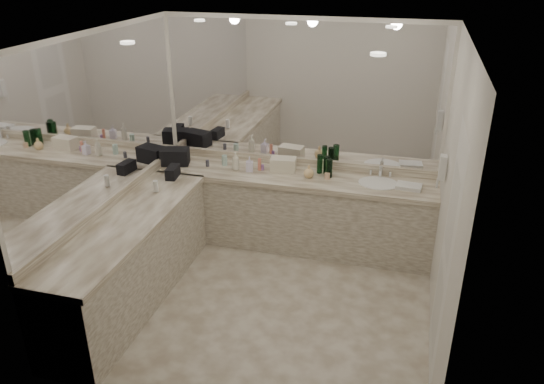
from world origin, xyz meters
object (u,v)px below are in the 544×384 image
(sink, at_px, (378,184))
(soap_bottle_c, at_px, (309,171))
(hand_towel, at_px, (409,186))
(soap_bottle_a, at_px, (236,161))
(wall_phone, at_px, (442,167))
(cream_cosmetic_case, at_px, (283,164))
(soap_bottle_b, at_px, (250,164))
(black_toiletry_bag, at_px, (175,157))

(sink, relative_size, soap_bottle_c, 2.95)
(hand_towel, distance_m, soap_bottle_c, 1.10)
(hand_towel, relative_size, soap_bottle_a, 1.24)
(wall_phone, height_order, cream_cosmetic_case, wall_phone)
(hand_towel, relative_size, soap_bottle_c, 1.78)
(soap_bottle_b, height_order, soap_bottle_c, soap_bottle_b)
(soap_bottle_a, distance_m, soap_bottle_b, 0.17)
(sink, bearing_deg, wall_phone, -39.57)
(wall_phone, relative_size, hand_towel, 0.90)
(sink, height_order, hand_towel, hand_towel)
(cream_cosmetic_case, xyz_separation_m, hand_towel, (1.42, -0.13, -0.06))
(soap_bottle_a, height_order, soap_bottle_b, soap_bottle_a)
(black_toiletry_bag, xyz_separation_m, soap_bottle_c, (1.61, 0.03, -0.02))
(soap_bottle_b, bearing_deg, hand_towel, -0.41)
(wall_phone, bearing_deg, black_toiletry_bag, 171.56)
(hand_towel, xyz_separation_m, soap_bottle_c, (-1.10, 0.01, 0.05))
(soap_bottle_a, bearing_deg, wall_phone, -11.86)
(soap_bottle_a, bearing_deg, cream_cosmetic_case, 11.52)
(black_toiletry_bag, height_order, soap_bottle_a, soap_bottle_a)
(wall_phone, distance_m, hand_towel, 0.69)
(soap_bottle_c, bearing_deg, black_toiletry_bag, -179.07)
(cream_cosmetic_case, height_order, soap_bottle_a, soap_bottle_a)
(black_toiletry_bag, bearing_deg, hand_towel, 0.25)
(black_toiletry_bag, distance_m, cream_cosmetic_case, 1.30)
(hand_towel, distance_m, soap_bottle_a, 1.96)
(black_toiletry_bag, xyz_separation_m, hand_towel, (2.71, 0.01, -0.07))
(cream_cosmetic_case, relative_size, hand_towel, 1.08)
(wall_phone, distance_m, soap_bottle_c, 1.51)
(wall_phone, relative_size, black_toiletry_bag, 0.73)
(sink, height_order, cream_cosmetic_case, cream_cosmetic_case)
(sink, bearing_deg, hand_towel, -7.78)
(wall_phone, bearing_deg, sink, 140.43)
(wall_phone, xyz_separation_m, cream_cosmetic_case, (-1.71, 0.58, -0.37))
(sink, relative_size, cream_cosmetic_case, 1.53)
(wall_phone, distance_m, soap_bottle_b, 2.16)
(black_toiletry_bag, distance_m, soap_bottle_c, 1.62)
(soap_bottle_b, bearing_deg, wall_phone, -12.73)
(soap_bottle_a, xyz_separation_m, soap_bottle_c, (0.86, -0.00, -0.03))
(sink, relative_size, wall_phone, 1.83)
(wall_phone, distance_m, black_toiletry_bag, 3.05)
(soap_bottle_b, bearing_deg, soap_bottle_c, 0.14)
(sink, xyz_separation_m, black_toiletry_bag, (-2.39, -0.06, 0.10))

